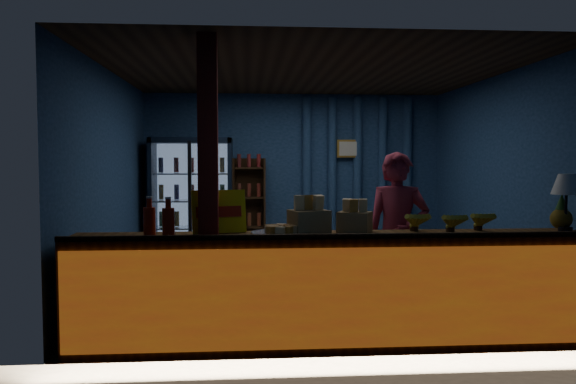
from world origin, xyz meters
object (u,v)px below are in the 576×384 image
Objects in this scene: shopkeeper at (397,238)px; pastry_tray at (281,232)px; table_lamp at (567,187)px; green_chair at (401,249)px.

shopkeeper is 1.34m from pastry_tray.
shopkeeper is 1.55m from table_lamp.
pastry_tray reaches higher than green_chair.
shopkeeper is at bearing 38.90° from green_chair.
pastry_tray is at bearing -133.53° from shopkeeper.
table_lamp is (1.34, -0.59, 0.52)m from shopkeeper.
pastry_tray is (-1.17, -0.65, 0.15)m from shopkeeper.
table_lamp is (0.57, -3.22, 1.05)m from green_chair.
green_chair is (0.77, 2.63, -0.53)m from shopkeeper.
shopkeeper is at bearing 156.23° from table_lamp.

